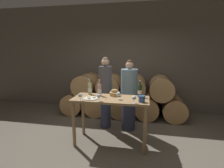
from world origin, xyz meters
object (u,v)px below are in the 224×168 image
object	(u,v)px
person_right	(129,95)
wine_glass_far_left	(80,95)
wine_bottle_rose	(100,90)
tasting_table	(111,106)
wine_glass_left	(99,96)
wine_bottle_white	(90,89)
person_left	(105,92)
wine_bottle_red	(140,91)
cheese_plate	(91,98)
wine_glass_right	(134,98)
blue_crock	(142,99)
wine_glass_center	(118,94)
bread_basket	(115,93)

from	to	relation	value
person_right	wine_glass_far_left	xyz separation A→B (m)	(-0.79, -0.99, 0.21)
wine_glass_far_left	wine_bottle_rose	bearing A→B (deg)	59.23
tasting_table	wine_glass_left	bearing A→B (deg)	-124.24
wine_bottle_white	wine_glass_far_left	world-z (taller)	wine_bottle_white
person_left	wine_glass_far_left	bearing A→B (deg)	-103.36
person_left	wine_bottle_red	xyz separation A→B (m)	(0.81, -0.51, 0.18)
cheese_plate	wine_glass_right	size ratio (longest dim) A/B	2.10
tasting_table	blue_crock	distance (m)	0.65
tasting_table	cheese_plate	xyz separation A→B (m)	(-0.36, -0.12, 0.16)
tasting_table	wine_glass_left	world-z (taller)	wine_glass_left
blue_crock	wine_glass_center	world-z (taller)	wine_glass_center
tasting_table	person_left	bearing A→B (deg)	110.96
person_right	wine_glass_right	size ratio (longest dim) A/B	11.99
person_left	wine_glass_far_left	size ratio (longest dim) A/B	12.41
wine_glass_right	person_left	bearing A→B (deg)	127.05
wine_bottle_rose	wine_glass_right	xyz separation A→B (m)	(0.72, -0.40, -0.02)
person_right	blue_crock	size ratio (longest dim) A/B	13.39
tasting_table	wine_glass_center	size ratio (longest dim) A/B	10.69
wine_glass_far_left	wine_glass_right	distance (m)	0.97
wine_bottle_rose	bread_basket	size ratio (longest dim) A/B	1.61
wine_glass_right	blue_crock	bearing A→B (deg)	40.60
wine_bottle_white	wine_glass_center	distance (m)	0.69
wine_bottle_white	blue_crock	bearing A→B (deg)	-18.14
bread_basket	wine_glass_center	distance (m)	0.28
person_left	wine_bottle_rose	size ratio (longest dim) A/B	5.12
bread_basket	wine_glass_right	xyz separation A→B (m)	(0.42, -0.45, 0.04)
blue_crock	wine_glass_far_left	world-z (taller)	wine_glass_far_left
person_right	wine_bottle_rose	bearing A→B (deg)	-133.54
wine_glass_far_left	wine_glass_right	size ratio (longest dim) A/B	1.00
person_right	bread_basket	distance (m)	0.60
bread_basket	wine_glass_right	bearing A→B (deg)	-47.15
wine_bottle_rose	tasting_table	bearing A→B (deg)	-28.79
cheese_plate	wine_glass_right	xyz separation A→B (m)	(0.82, -0.14, 0.08)
tasting_table	wine_glass_far_left	distance (m)	0.63
cheese_plate	wine_glass_center	size ratio (longest dim) A/B	2.10
blue_crock	bread_basket	bearing A→B (deg)	148.15
person_left	wine_glass_center	xyz separation A→B (m)	(0.43, -0.77, 0.16)
wine_bottle_rose	blue_crock	bearing A→B (deg)	-18.91
wine_bottle_white	wine_glass_left	distance (m)	0.55
cheese_plate	blue_crock	bearing A→B (deg)	-1.63
person_right	wine_glass_far_left	size ratio (longest dim) A/B	11.99
person_right	wine_bottle_rose	size ratio (longest dim) A/B	4.95
wine_bottle_white	wine_bottle_rose	size ratio (longest dim) A/B	0.98
bread_basket	wine_bottle_white	bearing A→B (deg)	178.65
wine_bottle_rose	wine_glass_right	distance (m)	0.82
wine_bottle_red	wine_glass_left	world-z (taller)	wine_bottle_red
tasting_table	wine_bottle_white	size ratio (longest dim) A/B	4.50
wine_glass_center	wine_bottle_white	bearing A→B (deg)	157.86
person_left	wine_bottle_white	distance (m)	0.58
blue_crock	wine_glass_right	world-z (taller)	wine_glass_right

